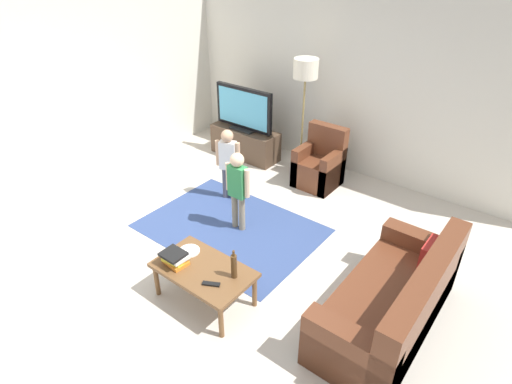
{
  "coord_description": "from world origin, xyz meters",
  "views": [
    {
      "loc": [
        2.63,
        -2.76,
        3.22
      ],
      "look_at": [
        0.0,
        0.6,
        0.65
      ],
      "focal_mm": 29.49,
      "sensor_mm": 36.0,
      "label": 1
    }
  ],
  "objects_px": {
    "tv": "(244,109)",
    "armchair": "(320,166)",
    "child_center": "(238,185)",
    "coffee_table": "(204,272)",
    "floor_lamp": "(305,75)",
    "tv_remote": "(211,284)",
    "plate": "(189,251)",
    "couch": "(396,305)",
    "child_near_tv": "(228,158)",
    "bottle": "(234,266)",
    "tv_stand": "(245,143)",
    "book_stack": "(175,258)"
  },
  "relations": [
    {
      "from": "couch",
      "to": "plate",
      "type": "xyz_separation_m",
      "value": [
        -1.96,
        -0.75,
        0.14
      ]
    },
    {
      "from": "coffee_table",
      "to": "book_stack",
      "type": "distance_m",
      "value": 0.32
    },
    {
      "from": "tv",
      "to": "child_near_tv",
      "type": "distance_m",
      "value": 1.39
    },
    {
      "from": "armchair",
      "to": "book_stack",
      "type": "height_order",
      "value": "armchair"
    },
    {
      "from": "armchair",
      "to": "child_near_tv",
      "type": "bearing_deg",
      "value": -124.75
    },
    {
      "from": "plate",
      "to": "tv_remote",
      "type": "bearing_deg",
      "value": -22.94
    },
    {
      "from": "couch",
      "to": "book_stack",
      "type": "height_order",
      "value": "couch"
    },
    {
      "from": "armchair",
      "to": "plate",
      "type": "relative_size",
      "value": 4.09
    },
    {
      "from": "tv",
      "to": "tv_remote",
      "type": "bearing_deg",
      "value": -55.46
    },
    {
      "from": "tv_stand",
      "to": "child_near_tv",
      "type": "xyz_separation_m",
      "value": [
        0.69,
        -1.2,
        0.39
      ]
    },
    {
      "from": "child_near_tv",
      "to": "tv_remote",
      "type": "relative_size",
      "value": 6.19
    },
    {
      "from": "tv",
      "to": "couch",
      "type": "xyz_separation_m",
      "value": [
        3.49,
        -2.01,
        -0.56
      ]
    },
    {
      "from": "child_center",
      "to": "plate",
      "type": "relative_size",
      "value": 4.86
    },
    {
      "from": "child_near_tv",
      "to": "coffee_table",
      "type": "distance_m",
      "value": 2.04
    },
    {
      "from": "tv_stand",
      "to": "tv",
      "type": "height_order",
      "value": "tv"
    },
    {
      "from": "bottle",
      "to": "armchair",
      "type": "bearing_deg",
      "value": 103.39
    },
    {
      "from": "coffee_table",
      "to": "plate",
      "type": "height_order",
      "value": "plate"
    },
    {
      "from": "tv",
      "to": "couch",
      "type": "bearing_deg",
      "value": -29.96
    },
    {
      "from": "child_center",
      "to": "book_stack",
      "type": "relative_size",
      "value": 4.01
    },
    {
      "from": "tv",
      "to": "child_center",
      "type": "height_order",
      "value": "tv"
    },
    {
      "from": "floor_lamp",
      "to": "bottle",
      "type": "xyz_separation_m",
      "value": [
        1.12,
        -2.93,
        -0.99
      ]
    },
    {
      "from": "armchair",
      "to": "couch",
      "type": "bearing_deg",
      "value": -45.0
    },
    {
      "from": "child_near_tv",
      "to": "plate",
      "type": "relative_size",
      "value": 4.78
    },
    {
      "from": "tv_stand",
      "to": "tv",
      "type": "xyz_separation_m",
      "value": [
        -0.0,
        -0.02,
        0.6
      ]
    },
    {
      "from": "armchair",
      "to": "plate",
      "type": "height_order",
      "value": "armchair"
    },
    {
      "from": "couch",
      "to": "armchair",
      "type": "relative_size",
      "value": 2.0
    },
    {
      "from": "coffee_table",
      "to": "plate",
      "type": "relative_size",
      "value": 4.55
    },
    {
      "from": "tv_stand",
      "to": "tv",
      "type": "relative_size",
      "value": 1.09
    },
    {
      "from": "bottle",
      "to": "tv",
      "type": "bearing_deg",
      "value": 127.93
    },
    {
      "from": "plate",
      "to": "floor_lamp",
      "type": "bearing_deg",
      "value": 99.76
    },
    {
      "from": "tv_stand",
      "to": "floor_lamp",
      "type": "xyz_separation_m",
      "value": [
        1.03,
        0.15,
        1.3
      ]
    },
    {
      "from": "tv",
      "to": "tv_stand",
      "type": "bearing_deg",
      "value": 90.0
    },
    {
      "from": "tv",
      "to": "child_center",
      "type": "relative_size",
      "value": 1.03
    },
    {
      "from": "floor_lamp",
      "to": "tv_remote",
      "type": "distance_m",
      "value": 3.5
    },
    {
      "from": "couch",
      "to": "floor_lamp",
      "type": "bearing_deg",
      "value": 138.45
    },
    {
      "from": "tv",
      "to": "armchair",
      "type": "height_order",
      "value": "tv"
    },
    {
      "from": "couch",
      "to": "tv_stand",
      "type": "bearing_deg",
      "value": 149.78
    },
    {
      "from": "child_center",
      "to": "plate",
      "type": "bearing_deg",
      "value": -76.94
    },
    {
      "from": "child_center",
      "to": "coffee_table",
      "type": "bearing_deg",
      "value": -65.08
    },
    {
      "from": "floor_lamp",
      "to": "book_stack",
      "type": "bearing_deg",
      "value": -80.42
    },
    {
      "from": "floor_lamp",
      "to": "plate",
      "type": "relative_size",
      "value": 8.09
    },
    {
      "from": "child_near_tv",
      "to": "tv",
      "type": "bearing_deg",
      "value": 120.25
    },
    {
      "from": "couch",
      "to": "tv_remote",
      "type": "relative_size",
      "value": 10.59
    },
    {
      "from": "child_near_tv",
      "to": "bottle",
      "type": "bearing_deg",
      "value": -47.18
    },
    {
      "from": "tv_stand",
      "to": "floor_lamp",
      "type": "bearing_deg",
      "value": 8.42
    },
    {
      "from": "bottle",
      "to": "plate",
      "type": "height_order",
      "value": "bottle"
    },
    {
      "from": "tv",
      "to": "plate",
      "type": "distance_m",
      "value": 3.18
    },
    {
      "from": "floor_lamp",
      "to": "child_center",
      "type": "bearing_deg",
      "value": -82.22
    },
    {
      "from": "floor_lamp",
      "to": "tv",
      "type": "bearing_deg",
      "value": -170.44
    },
    {
      "from": "child_near_tv",
      "to": "bottle",
      "type": "relative_size",
      "value": 3.29
    }
  ]
}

